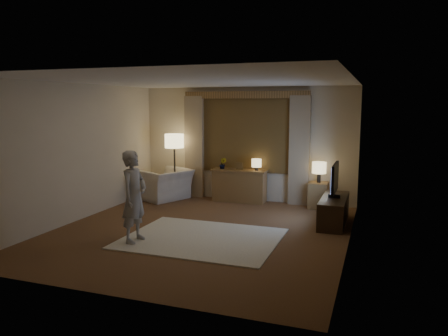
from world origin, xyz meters
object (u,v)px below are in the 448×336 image
at_px(armchair, 165,184).
at_px(person, 134,196).
at_px(side_table, 318,195).
at_px(tv_stand, 334,211).
at_px(sideboard, 239,186).

xyz_separation_m(armchair, person, (1.04, -3.05, 0.40)).
bearing_deg(armchair, side_table, 118.24).
relative_size(side_table, person, 0.38).
xyz_separation_m(armchair, tv_stand, (3.94, -0.85, -0.10)).
xyz_separation_m(sideboard, tv_stand, (2.23, -1.20, -0.10)).
relative_size(armchair, tv_stand, 0.77).
distance_m(tv_stand, person, 3.68).
distance_m(sideboard, person, 3.50).
relative_size(sideboard, person, 0.82).
bearing_deg(tv_stand, sideboard, 151.65).
distance_m(side_table, person, 4.19).
height_order(armchair, tv_stand, armchair).
height_order(sideboard, tv_stand, sideboard).
height_order(sideboard, side_table, sideboard).
distance_m(side_table, tv_stand, 1.23).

